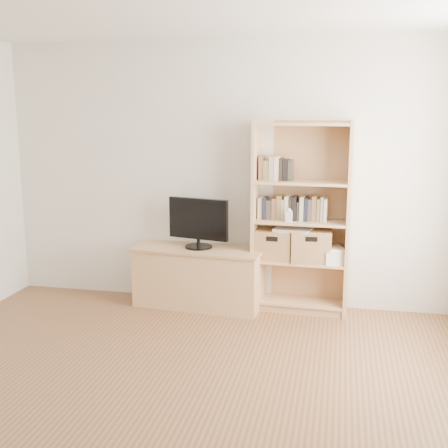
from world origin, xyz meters
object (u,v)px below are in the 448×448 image
(tv_stand, at_px, (199,278))
(basket_left, at_px, (275,244))
(baby_monitor, at_px, (289,216))
(basket_right, at_px, (312,245))
(bookshelf, at_px, (301,218))
(laptop, at_px, (293,230))
(television, at_px, (198,223))

(tv_stand, height_order, basket_left, basket_left)
(tv_stand, xyz_separation_m, basket_left, (0.75, 0.08, 0.37))
(tv_stand, relative_size, baby_monitor, 11.56)
(baby_monitor, bearing_deg, basket_right, 30.88)
(bookshelf, distance_m, basket_left, 0.36)
(bookshelf, xyz_separation_m, laptop, (-0.07, -0.02, -0.11))
(basket_right, xyz_separation_m, laptop, (-0.18, -0.01, 0.15))
(tv_stand, xyz_separation_m, baby_monitor, (0.88, -0.03, 0.66))
(tv_stand, bearing_deg, bookshelf, 8.80)
(bookshelf, xyz_separation_m, basket_left, (-0.24, 0.00, -0.26))
(bookshelf, height_order, baby_monitor, bookshelf)
(bookshelf, xyz_separation_m, television, (-0.99, -0.07, -0.07))
(basket_left, distance_m, basket_right, 0.36)
(television, height_order, baby_monitor, television)
(television, relative_size, baby_monitor, 5.77)
(baby_monitor, height_order, basket_left, baby_monitor)
(tv_stand, relative_size, basket_left, 3.60)
(tv_stand, relative_size, basket_right, 3.36)
(television, distance_m, basket_right, 1.12)
(laptop, bearing_deg, bookshelf, 27.98)
(basket_right, bearing_deg, television, -177.40)
(basket_right, bearing_deg, baby_monitor, -158.57)
(television, relative_size, basket_left, 1.80)
(television, height_order, laptop, television)
(basket_right, bearing_deg, bookshelf, 174.49)
(tv_stand, height_order, basket_right, basket_right)
(basket_left, bearing_deg, baby_monitor, -31.60)
(tv_stand, bearing_deg, television, 4.70)
(bookshelf, bearing_deg, television, -173.58)
(tv_stand, height_order, baby_monitor, baby_monitor)
(tv_stand, distance_m, basket_right, 1.17)
(television, xyz_separation_m, baby_monitor, (0.88, -0.03, 0.11))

